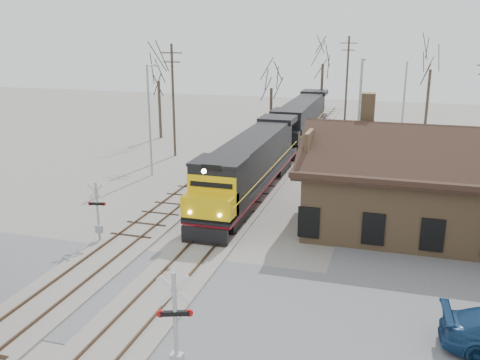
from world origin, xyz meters
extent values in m
plane|color=gray|center=(0.00, 0.00, 0.00)|extent=(140.00, 140.00, 0.00)
cube|color=#5B5B5F|center=(0.00, 0.00, 0.01)|extent=(60.00, 9.00, 0.03)
cube|color=gray|center=(0.00, 15.00, 0.06)|extent=(3.40, 90.00, 0.12)
cube|color=#473323|center=(-0.72, 15.00, 0.17)|extent=(0.08, 90.00, 0.14)
cube|color=#473323|center=(0.72, 15.00, 0.17)|extent=(0.08, 90.00, 0.14)
cube|color=gray|center=(-4.50, 15.00, 0.06)|extent=(3.40, 90.00, 0.12)
cube|color=#473323|center=(-5.22, 15.00, 0.17)|extent=(0.08, 90.00, 0.14)
cube|color=#473323|center=(-3.78, 15.00, 0.17)|extent=(0.08, 90.00, 0.14)
cube|color=olive|center=(12.00, 12.00, 2.00)|extent=(14.00, 8.00, 4.00)
cube|color=black|center=(12.00, 12.00, 4.10)|extent=(15.20, 9.20, 0.30)
cube|color=black|center=(12.00, 9.70, 5.10)|extent=(15.00, 4.71, 2.66)
cube|color=black|center=(12.00, 14.30, 5.10)|extent=(15.00, 4.71, 2.66)
cube|color=olive|center=(8.00, 13.50, 6.80)|extent=(0.80, 0.80, 2.20)
cube|color=black|center=(0.00, 9.67, 0.53)|extent=(2.43, 3.88, 0.97)
cube|color=black|center=(0.00, 22.29, 0.53)|extent=(2.43, 3.88, 0.97)
cube|color=black|center=(0.00, 15.98, 1.31)|extent=(2.91, 19.41, 0.34)
cube|color=maroon|center=(0.00, 15.98, 1.10)|extent=(2.93, 19.41, 0.12)
cube|color=black|center=(0.00, 17.19, 2.81)|extent=(2.52, 14.07, 2.72)
cube|color=black|center=(0.00, 8.80, 2.81)|extent=(2.91, 2.72, 2.72)
cube|color=yellow|center=(0.00, 7.15, 1.99)|extent=(2.91, 1.75, 1.36)
cube|color=black|center=(0.00, 6.17, 0.53)|extent=(2.72, 0.25, 0.97)
cylinder|color=#FFF2CC|center=(0.00, 6.25, 4.27)|extent=(0.27, 0.10, 0.27)
cube|color=black|center=(0.00, 29.58, 0.53)|extent=(2.43, 3.88, 0.97)
cube|color=black|center=(0.00, 42.19, 0.53)|extent=(2.43, 3.88, 0.97)
cube|color=black|center=(0.00, 35.89, 1.31)|extent=(2.91, 19.41, 0.34)
cube|color=maroon|center=(0.00, 35.89, 1.10)|extent=(2.93, 19.41, 0.12)
cube|color=black|center=(0.00, 37.10, 2.81)|extent=(2.52, 14.07, 2.72)
cube|color=black|center=(0.00, 28.70, 2.81)|extent=(2.91, 2.72, 2.72)
cube|color=black|center=(0.00, 27.06, 1.99)|extent=(2.91, 1.75, 1.36)
cube|color=black|center=(0.00, 26.08, 0.53)|extent=(2.72, 0.25, 0.97)
cylinder|color=#A5A8AD|center=(3.29, -5.43, 2.10)|extent=(0.15, 0.15, 4.20)
cube|color=silver|center=(3.29, -5.43, 3.57)|extent=(1.05, 0.41, 1.10)
cube|color=silver|center=(3.29, -5.43, 3.57)|extent=(1.05, 0.41, 1.10)
cube|color=black|center=(3.29, -5.43, 2.73)|extent=(0.94, 0.46, 0.16)
cylinder|color=#B20C0C|center=(2.85, -5.59, 2.73)|extent=(0.26, 0.16, 0.25)
cylinder|color=#B20C0C|center=(3.73, -5.27, 2.73)|extent=(0.26, 0.16, 0.25)
cube|color=#A5A8AD|center=(3.29, -5.43, 0.95)|extent=(0.42, 0.32, 0.53)
cylinder|color=#A5A8AD|center=(-5.84, 4.86, 1.77)|extent=(0.12, 0.12, 3.55)
cube|color=silver|center=(-5.84, 4.86, 3.01)|extent=(0.91, 0.24, 0.93)
cube|color=silver|center=(-5.84, 4.86, 3.01)|extent=(0.91, 0.24, 0.93)
cube|color=black|center=(-5.84, 4.86, 2.30)|extent=(0.81, 0.32, 0.13)
cylinder|color=#B20C0C|center=(-5.45, 4.95, 2.30)|extent=(0.22, 0.12, 0.21)
cylinder|color=#B20C0C|center=(-6.23, 4.78, 2.30)|extent=(0.22, 0.12, 0.21)
cube|color=#A5A8AD|center=(-5.84, 4.86, 0.80)|extent=(0.35, 0.27, 0.44)
cylinder|color=#A5A8AD|center=(-9.17, 18.55, 4.45)|extent=(0.18, 0.18, 8.91)
cylinder|color=#A5A8AD|center=(-9.17, 19.45, 8.81)|extent=(0.12, 1.80, 0.12)
cube|color=#A5A8AD|center=(-9.17, 20.25, 8.71)|extent=(0.25, 0.50, 0.12)
cylinder|color=#A5A8AD|center=(7.10, 19.07, 4.81)|extent=(0.18, 0.18, 9.62)
cylinder|color=#A5A8AD|center=(7.10, 19.97, 9.52)|extent=(0.12, 1.80, 0.12)
cube|color=#A5A8AD|center=(7.10, 20.77, 9.42)|extent=(0.25, 0.50, 0.12)
cylinder|color=#A5A8AD|center=(10.20, 32.35, 4.34)|extent=(0.18, 0.18, 8.68)
cylinder|color=#A5A8AD|center=(10.20, 33.25, 8.58)|extent=(0.12, 1.80, 0.12)
cube|color=#A5A8AD|center=(10.20, 34.05, 8.48)|extent=(0.25, 0.50, 0.12)
cylinder|color=#382D23|center=(-10.09, 25.46, 5.13)|extent=(0.24, 0.24, 10.26)
cube|color=#382D23|center=(-10.09, 25.46, 9.46)|extent=(2.00, 0.10, 0.10)
cube|color=#382D23|center=(-10.09, 25.46, 8.66)|extent=(1.60, 0.10, 0.10)
cylinder|color=#382D23|center=(3.61, 45.39, 5.32)|extent=(0.24, 0.24, 10.64)
cube|color=#382D23|center=(3.61, 45.39, 9.84)|extent=(2.00, 0.10, 0.10)
cube|color=#382D23|center=(3.61, 45.39, 9.04)|extent=(1.60, 0.10, 0.10)
cylinder|color=#382D23|center=(-14.92, 32.78, 3.08)|extent=(0.32, 0.32, 6.16)
cylinder|color=#382D23|center=(-3.67, 37.26, 2.64)|extent=(0.32, 0.32, 5.27)
cylinder|color=#382D23|center=(0.68, 45.31, 3.71)|extent=(0.32, 0.32, 7.41)
cylinder|color=#382D23|center=(12.87, 44.95, 3.53)|extent=(0.32, 0.32, 7.07)
camera|label=1|loc=(9.80, -19.78, 11.82)|focal=40.00mm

